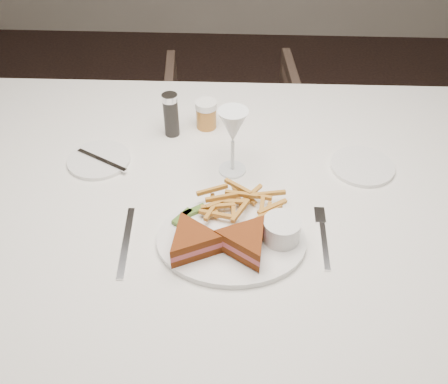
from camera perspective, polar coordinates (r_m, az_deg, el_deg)
ground at (r=1.81m, az=3.31°, el=-16.88°), size 5.00×5.00×0.00m
table at (r=1.47m, az=0.09°, el=-11.16°), size 1.59×1.07×0.75m
chair_far at (r=2.25m, az=0.87°, el=7.92°), size 0.61×0.58×0.59m
table_setting at (r=1.12m, az=0.58°, el=-0.91°), size 0.83×0.63×0.18m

